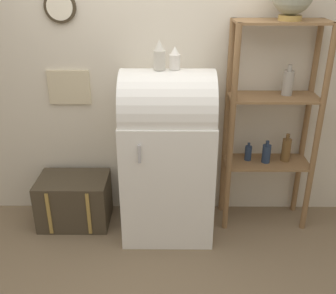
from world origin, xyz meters
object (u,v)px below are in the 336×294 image
(suitcase_trunk, at_px, (75,200))
(vase_center, at_px, (175,59))
(refrigerator, at_px, (168,152))
(vase_left, at_px, (159,56))

(suitcase_trunk, distance_m, vase_center, 1.62)
(refrigerator, height_order, suitcase_trunk, refrigerator)
(vase_left, bearing_deg, suitcase_trunk, 174.08)
(vase_left, relative_size, vase_center, 1.29)
(refrigerator, relative_size, suitcase_trunk, 2.32)
(refrigerator, bearing_deg, vase_left, -174.57)
(suitcase_trunk, distance_m, vase_left, 1.58)
(vase_center, bearing_deg, refrigerator, -176.36)
(refrigerator, xyz_separation_m, suitcase_trunk, (-0.87, 0.08, -0.53))
(vase_center, bearing_deg, vase_left, -175.41)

